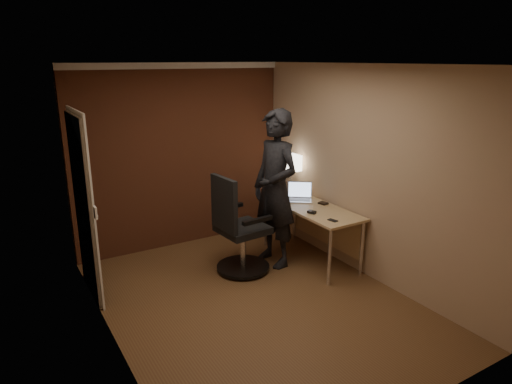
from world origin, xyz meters
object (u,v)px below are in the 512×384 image
Objects in this scene: phone at (333,220)px; person at (275,189)px; desk_lamp at (291,163)px; office_chair at (237,232)px; desk at (315,215)px; wallet at (323,203)px; laptop at (299,195)px; mouse at (312,212)px.

phone is 0.83m from person.
desk_lamp reaches higher than office_chair.
desk is 13.64× the size of wallet.
laptop is (-0.10, -0.35, -0.35)m from desk_lamp.
desk_lamp is 0.80m from person.
office_chair is at bearing 172.04° from desk.
desk is 0.37m from laptop.
mouse is at bearing -109.23° from desk_lamp.
desk_lamp is 0.44× the size of office_chair.
phone is 0.06× the size of person.
desk_lamp is 1.28× the size of laptop.
desk_lamp is at bearing 73.25° from laptop.
desk_lamp is 4.86× the size of wallet.
office_chair is at bearing 134.83° from mouse.
phone is (-0.26, -1.22, -0.41)m from desk_lamp.
phone is at bearing -102.07° from desk_lamp.
desk_lamp is 1.40m from office_chair.
laptop is at bearing 103.19° from person.
desk_lamp reaches higher than phone.
person reaches higher than desk.
person is at bearing 103.55° from phone.
mouse is 0.08× the size of office_chair.
wallet reaches higher than desk.
mouse reaches higher than wallet.
person is (-0.64, 0.16, 0.25)m from wallet.
office_chair reaches higher than mouse.
laptop reaches higher than wallet.
wallet is 0.71m from person.
phone is at bearing 20.35° from person.
office_chair is (-1.19, 0.15, -0.21)m from wallet.
office_chair reaches higher than wallet.
desk is at bearing 22.01° from mouse.
laptop is 0.58m from mouse.
person reaches higher than mouse.
desk is 0.18m from wallet.
desk_lamp is 4.65× the size of phone.
office_chair is (-1.04, -0.17, -0.26)m from laptop.
phone is (-0.19, -0.56, 0.13)m from desk.
office_chair is at bearing 172.68° from wallet.
laptop is 1.08m from office_chair.
desk is at bearing -7.96° from office_chair.
desk is 0.76× the size of person.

